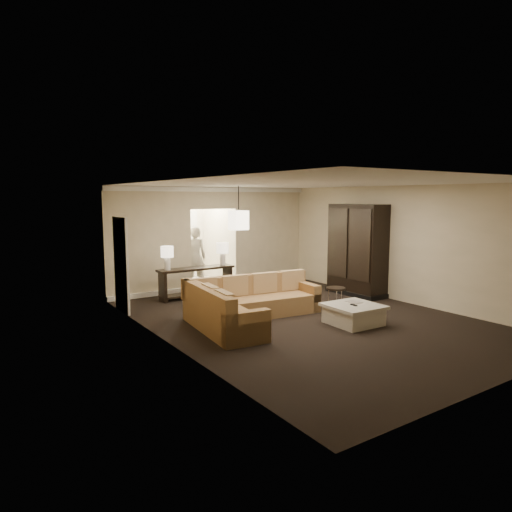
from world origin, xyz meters
TOP-DOWN VIEW (x-y plane):
  - ground at (0.00, 0.00)m, footprint 8.00×8.00m
  - wall_back at (0.00, 4.00)m, footprint 6.00×0.04m
  - wall_front at (0.00, -4.00)m, footprint 6.00×0.04m
  - wall_left at (-3.00, 0.00)m, footprint 0.04×8.00m
  - wall_right at (3.00, 0.00)m, footprint 0.04×8.00m
  - ceiling at (0.00, 0.00)m, footprint 6.00×8.00m
  - crown_molding at (0.00, 3.95)m, footprint 6.00×0.10m
  - baseboard at (0.00, 3.95)m, footprint 6.00×0.10m
  - side_door at (-2.97, 2.80)m, footprint 0.05×0.90m
  - foyer at (0.00, 5.34)m, footprint 1.44×2.02m
  - sectional_sofa at (-1.12, 0.60)m, footprint 3.11×2.39m
  - coffee_table at (0.55, -0.77)m, footprint 1.03×1.03m
  - console_table at (-0.95, 3.20)m, footprint 1.99×0.47m
  - armoire at (2.69, 1.21)m, footprint 0.70×1.63m
  - drink_table at (0.98, 0.20)m, footprint 0.43×0.43m
  - table_lamp_left at (-1.72, 3.21)m, footprint 0.31×0.31m
  - table_lamp_right at (-0.19, 3.19)m, footprint 0.31×0.31m
  - pendant_light at (0.00, 2.70)m, footprint 0.38×0.38m
  - person at (-0.45, 4.30)m, footprint 0.80×0.66m

SIDE VIEW (x-z plane):
  - ground at x=0.00m, z-range 0.00..0.00m
  - baseboard at x=0.00m, z-range 0.00..0.12m
  - coffee_table at x=0.55m, z-range 0.00..0.41m
  - sectional_sofa at x=-1.12m, z-range -0.09..0.78m
  - drink_table at x=0.98m, z-range 0.12..0.65m
  - console_table at x=-0.95m, z-range 0.07..0.84m
  - person at x=-0.45m, z-range 0.00..1.91m
  - side_door at x=-2.97m, z-range 0.00..2.10m
  - armoire at x=2.69m, z-range -0.05..2.30m
  - table_lamp_left at x=-1.72m, z-range 0.86..1.45m
  - table_lamp_right at x=-0.19m, z-range 0.86..1.45m
  - foyer at x=0.00m, z-range -0.10..2.70m
  - wall_back at x=0.00m, z-range 0.00..2.80m
  - wall_front at x=0.00m, z-range 0.00..2.80m
  - wall_left at x=-3.00m, z-range 0.00..2.80m
  - wall_right at x=3.00m, z-range 0.00..2.80m
  - pendant_light at x=0.00m, z-range 1.41..2.50m
  - crown_molding at x=0.00m, z-range 2.67..2.79m
  - ceiling at x=0.00m, z-range 2.79..2.81m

